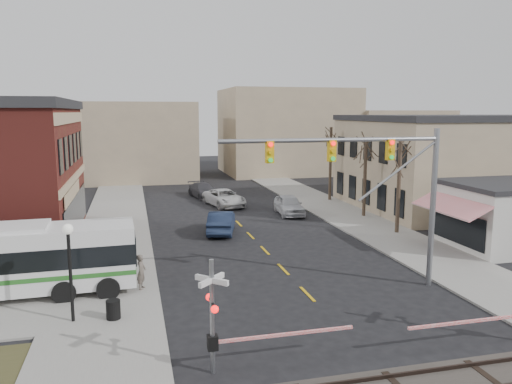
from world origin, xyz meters
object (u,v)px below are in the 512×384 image
at_px(rr_crossing_west, 225,317).
at_px(car_d, 203,190).
at_px(car_b, 221,222).
at_px(trash_bin, 113,309).
at_px(traffic_signal_mast, 380,175).
at_px(car_a, 289,205).
at_px(pedestrian_far, 111,254).
at_px(pedestrian_near, 141,272).
at_px(street_lamp, 69,252).
at_px(car_c, 224,198).

height_order(rr_crossing_west, car_d, rr_crossing_west).
xyz_separation_m(car_b, car_d, (0.88, 15.60, -0.08)).
bearing_deg(trash_bin, car_d, 74.91).
xyz_separation_m(traffic_signal_mast, trash_bin, (-12.58, -0.76, -5.27)).
height_order(car_a, pedestrian_far, car_a).
bearing_deg(car_a, trash_bin, -121.44).
bearing_deg(car_a, rr_crossing_west, -108.14).
bearing_deg(pedestrian_near, trash_bin, 176.97).
relative_size(trash_bin, pedestrian_far, 0.54).
height_order(trash_bin, pedestrian_far, pedestrian_far).
xyz_separation_m(rr_crossing_west, car_b, (3.36, 19.59, -1.14)).
height_order(traffic_signal_mast, trash_bin, traffic_signal_mast).
distance_m(traffic_signal_mast, car_a, 19.51).
bearing_deg(rr_crossing_west, pedestrian_far, 108.25).
xyz_separation_m(rr_crossing_west, trash_bin, (-3.84, 5.23, -1.44)).
xyz_separation_m(street_lamp, pedestrian_near, (2.89, 3.27, -2.12)).
bearing_deg(trash_bin, rr_crossing_west, -53.67).
relative_size(car_d, pedestrian_far, 3.44).
relative_size(rr_crossing_west, pedestrian_far, 3.76).
bearing_deg(car_d, trash_bin, -116.45).
height_order(rr_crossing_west, car_a, rr_crossing_west).
xyz_separation_m(car_c, pedestrian_far, (-9.66, -17.31, 0.08)).
height_order(street_lamp, car_d, street_lamp).
xyz_separation_m(trash_bin, car_c, (9.32, 24.77, 0.26)).
xyz_separation_m(trash_bin, pedestrian_far, (-0.34, 7.45, 0.34)).
bearing_deg(rr_crossing_west, pedestrian_near, 106.71).
distance_m(rr_crossing_west, car_a, 26.84).
distance_m(car_b, car_d, 15.62).
distance_m(trash_bin, car_d, 31.04).
bearing_deg(car_a, traffic_signal_mast, -90.25).
relative_size(car_b, car_c, 0.89).
bearing_deg(car_a, street_lamp, -124.71).
distance_m(traffic_signal_mast, rr_crossing_west, 11.26).
height_order(rr_crossing_west, pedestrian_far, rr_crossing_west).
height_order(car_b, pedestrian_far, car_b).
relative_size(car_b, car_d, 0.98).
height_order(car_d, pedestrian_far, pedestrian_far).
relative_size(car_d, pedestrian_near, 2.94).
bearing_deg(car_c, car_d, 90.20).
xyz_separation_m(rr_crossing_west, car_a, (10.22, 24.79, -1.13)).
xyz_separation_m(car_c, car_d, (-1.25, 5.20, -0.04)).
bearing_deg(car_b, car_d, -78.79).
xyz_separation_m(car_d, pedestrian_near, (-6.83, -26.54, 0.25)).
bearing_deg(pedestrian_far, traffic_signal_mast, -62.82).
bearing_deg(car_b, rr_crossing_west, 94.71).
bearing_deg(traffic_signal_mast, pedestrian_far, 152.59).
height_order(street_lamp, car_b, street_lamp).
height_order(car_c, car_d, car_c).
relative_size(trash_bin, car_c, 0.14).
relative_size(traffic_signal_mast, car_a, 2.22).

